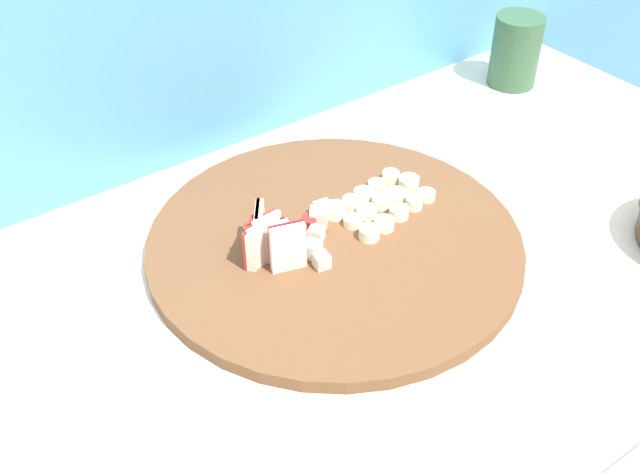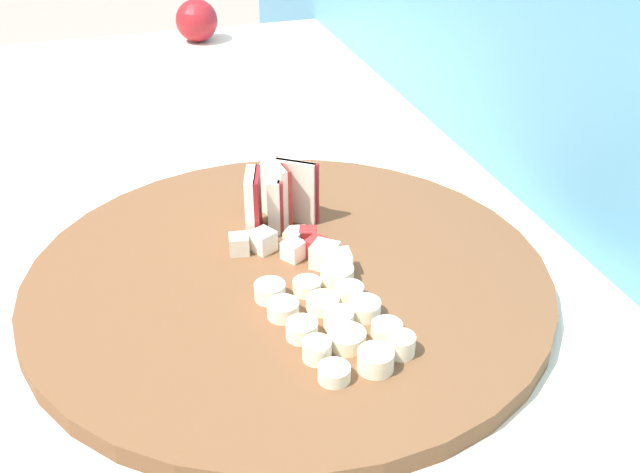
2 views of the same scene
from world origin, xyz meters
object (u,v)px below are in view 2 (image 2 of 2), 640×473
apple_wedge_fan (277,195)px  apple_dice_pile (300,248)px  cutting_board (288,280)px  banana_slice_rows (335,319)px  whole_apple (197,21)px

apple_wedge_fan → apple_dice_pile: apple_wedge_fan is taller
cutting_board → banana_slice_rows: banana_slice_rows is taller
cutting_board → apple_wedge_fan: (-0.09, 0.01, 0.04)m
apple_wedge_fan → apple_dice_pile: size_ratio=0.78×
apple_wedge_fan → whole_apple: size_ratio=1.08×
cutting_board → banana_slice_rows: size_ratio=3.22×
apple_dice_pile → whole_apple: bearing=177.6°
apple_wedge_fan → apple_dice_pile: bearing=2.6°
apple_wedge_fan → banana_slice_rows: 0.17m
cutting_board → apple_dice_pile: (-0.02, 0.02, 0.02)m
banana_slice_rows → whole_apple: whole_apple is taller
apple_wedge_fan → apple_dice_pile: 0.07m
cutting_board → banana_slice_rows: bearing=10.1°
cutting_board → whole_apple: bearing=176.3°
whole_apple → banana_slice_rows: bearing=-2.3°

